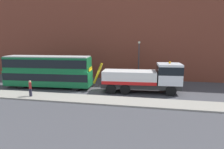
% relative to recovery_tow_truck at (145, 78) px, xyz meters
% --- Properties ---
extents(ground_plane, '(120.00, 120.00, 0.00)m').
position_rel_recovery_tow_truck_xyz_m(ground_plane, '(-5.80, 0.14, -1.76)').
color(ground_plane, '#424247').
extents(near_kerb, '(60.00, 2.80, 0.15)m').
position_rel_recovery_tow_truck_xyz_m(near_kerb, '(-5.80, -4.06, -1.68)').
color(near_kerb, gray).
rests_on(near_kerb, ground_plane).
extents(building_facade, '(60.00, 1.50, 16.00)m').
position_rel_recovery_tow_truck_xyz_m(building_facade, '(-5.80, 7.99, 6.31)').
color(building_facade, brown).
rests_on(building_facade, ground_plane).
extents(recovery_tow_truck, '(10.21, 3.22, 3.67)m').
position_rel_recovery_tow_truck_xyz_m(recovery_tow_truck, '(0.00, 0.00, 0.00)').
color(recovery_tow_truck, '#2D2D2D').
rests_on(recovery_tow_truck, ground_plane).
extents(double_decker_bus, '(11.16, 3.27, 4.06)m').
position_rel_recovery_tow_truck_xyz_m(double_decker_bus, '(-12.12, -0.03, 0.47)').
color(double_decker_bus, '#146B38').
rests_on(double_decker_bus, ground_plane).
extents(pedestrian_onlooker, '(0.45, 0.48, 1.71)m').
position_rel_recovery_tow_truck_xyz_m(pedestrian_onlooker, '(-11.78, -4.47, -0.77)').
color(pedestrian_onlooker, '#232333').
rests_on(pedestrian_onlooker, near_kerb).
extents(street_lamp, '(0.36, 0.36, 5.83)m').
position_rel_recovery_tow_truck_xyz_m(street_lamp, '(-1.11, 5.80, 1.71)').
color(street_lamp, '#38383D').
rests_on(street_lamp, ground_plane).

